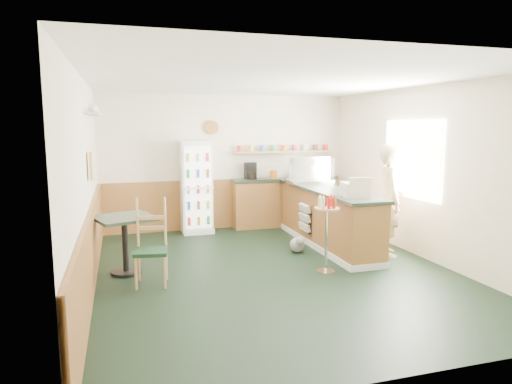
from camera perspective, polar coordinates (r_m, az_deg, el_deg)
name	(u,v)px	position (r m, az deg, el deg)	size (l,w,h in m)	color
ground	(273,271)	(6.72, 2.19, -9.80)	(6.00, 6.00, 0.00)	black
room_envelope	(245,162)	(7.05, -1.41, 3.71)	(5.04, 6.02, 2.72)	#EDE6CA
service_counter	(327,220)	(8.06, 8.86, -3.43)	(0.68, 3.01, 1.01)	olive
back_counter	(284,200)	(9.55, 3.56, -0.97)	(2.24, 0.42, 1.69)	olive
drinks_fridge	(196,187)	(8.98, -7.46, 0.63)	(0.59, 0.52, 1.80)	white
display_case	(310,171)	(8.66, 6.72, 2.68)	(0.84, 0.44, 0.48)	silver
cash_register	(355,190)	(7.13, 12.23, 0.29)	(0.37, 0.39, 0.22)	beige
shopkeeper	(390,200)	(7.62, 16.38, -1.01)	(0.60, 0.43, 1.80)	tan
condiment_stand	(327,222)	(6.55, 8.83, -3.72)	(0.35, 0.35, 1.10)	silver
newspaper_rack	(305,218)	(8.05, 6.11, -3.28)	(0.09, 0.41, 0.49)	black
cafe_table	(125,234)	(6.70, -16.08, -5.01)	(0.95, 0.95, 0.83)	black
cafe_chair	(150,239)	(6.23, -13.08, -5.79)	(0.48, 0.48, 1.14)	#15311D
dog_doorstop	(298,244)	(7.63, 5.23, -6.51)	(0.25, 0.32, 0.30)	#999893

